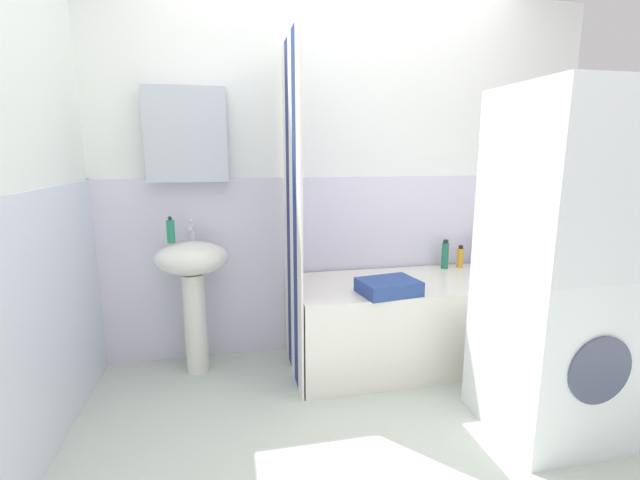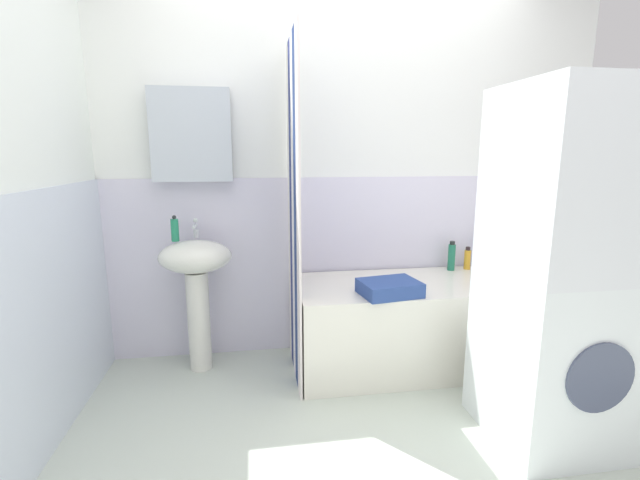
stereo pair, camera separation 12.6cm
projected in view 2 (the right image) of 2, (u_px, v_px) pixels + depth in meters
ground_plane at (394, 465)px, 1.96m from camera, size 4.80×5.60×0.04m
wall_back_tiled at (332, 186)px, 2.95m from camera, size 3.60×0.18×2.40m
wall_left_tiled at (18, 211)px, 1.83m from camera, size 0.07×1.81×2.40m
sink at (196, 276)px, 2.69m from camera, size 0.44×0.34×0.84m
faucet at (195, 229)px, 2.71m from camera, size 0.03×0.12×0.12m
soap_dispenser at (175, 230)px, 2.61m from camera, size 0.05×0.05×0.16m
bathtub at (410, 323)px, 2.82m from camera, size 1.46×0.67×0.55m
shower_curtain at (294, 215)px, 2.56m from camera, size 0.01×0.67×2.00m
body_wash_bottle at (483, 253)px, 3.10m from camera, size 0.04×0.04×0.22m
lotion_bottle at (467, 259)px, 3.07m from camera, size 0.04×0.04×0.16m
conditioner_bottle at (452, 257)px, 3.04m from camera, size 0.05×0.05×0.21m
towel_folded at (389, 288)px, 2.51m from camera, size 0.36×0.30×0.08m
washer_dryer_stack at (560, 272)px, 1.99m from camera, size 0.56×0.59×1.65m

